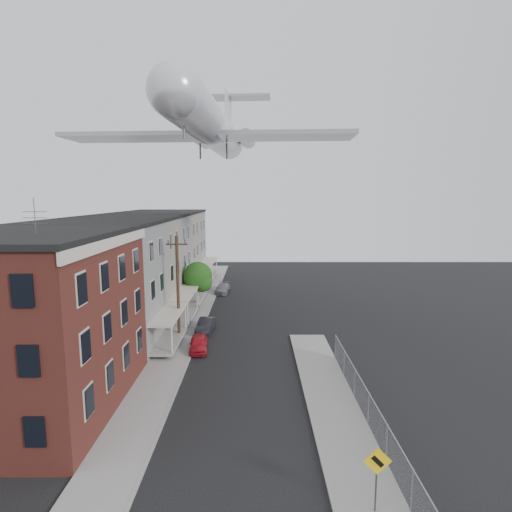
{
  "coord_description": "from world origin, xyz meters",
  "views": [
    {
      "loc": [
        0.99,
        -14.85,
        12.15
      ],
      "look_at": [
        0.99,
        8.01,
        8.79
      ],
      "focal_mm": 28.0,
      "sensor_mm": 36.0,
      "label": 1
    }
  ],
  "objects": [
    {
      "name": "chainlink_fence",
      "position": [
        7.0,
        5.0,
        1.0
      ],
      "size": [
        0.06,
        18.06,
        1.9
      ],
      "color": "gray",
      "rests_on": "ground"
    },
    {
      "name": "car_near",
      "position": [
        -3.6,
        15.65,
        0.59
      ],
      "size": [
        1.72,
        3.58,
        1.18
      ],
      "primitive_type": "imported",
      "rotation": [
        0.0,
        0.0,
        0.1
      ],
      "color": "#B11621",
      "rests_on": "ground"
    },
    {
      "name": "curb_right",
      "position": [
        4.05,
        6.0,
        0.07
      ],
      "size": [
        0.15,
        26.0,
        0.14
      ],
      "primitive_type": "cube",
      "color": "gray",
      "rests_on": "ground"
    },
    {
      "name": "corner_building",
      "position": [
        -12.0,
        7.0,
        5.16
      ],
      "size": [
        10.31,
        12.3,
        12.15
      ],
      "color": "#331310",
      "rests_on": "ground"
    },
    {
      "name": "row_house_a",
      "position": [
        -11.96,
        16.5,
        5.13
      ],
      "size": [
        11.98,
        7.0,
        10.3
      ],
      "color": "slate",
      "rests_on": "ground"
    },
    {
      "name": "utility_pole",
      "position": [
        -5.6,
        18.0,
        4.67
      ],
      "size": [
        1.8,
        0.26,
        9.0
      ],
      "color": "black",
      "rests_on": "ground"
    },
    {
      "name": "sidewalk_left",
      "position": [
        -5.5,
        24.0,
        0.06
      ],
      "size": [
        3.0,
        62.0,
        0.12
      ],
      "primitive_type": "cube",
      "color": "gray",
      "rests_on": "ground"
    },
    {
      "name": "sidewalk_right",
      "position": [
        5.5,
        6.0,
        0.06
      ],
      "size": [
        3.0,
        26.0,
        0.12
      ],
      "primitive_type": "cube",
      "color": "gray",
      "rests_on": "ground"
    },
    {
      "name": "airplane",
      "position": [
        -3.1,
        23.87,
        18.61
      ],
      "size": [
        25.78,
        29.43,
        8.52
      ],
      "color": "silver",
      "rests_on": "ground"
    },
    {
      "name": "car_far",
      "position": [
        -3.32,
        35.19,
        0.58
      ],
      "size": [
        1.84,
        4.07,
        1.16
      ],
      "primitive_type": "imported",
      "rotation": [
        0.0,
        0.0,
        -0.06
      ],
      "color": "slate",
      "rests_on": "ground"
    },
    {
      "name": "row_house_b",
      "position": [
        -11.96,
        23.5,
        5.13
      ],
      "size": [
        11.98,
        7.0,
        10.3
      ],
      "color": "gray",
      "rests_on": "ground"
    },
    {
      "name": "row_house_e",
      "position": [
        -11.96,
        44.5,
        5.13
      ],
      "size": [
        11.98,
        7.0,
        10.3
      ],
      "color": "slate",
      "rests_on": "ground"
    },
    {
      "name": "car_mid",
      "position": [
        -3.6,
        20.15,
        0.61
      ],
      "size": [
        1.55,
        3.76,
        1.21
      ],
      "primitive_type": "imported",
      "rotation": [
        0.0,
        0.0,
        -0.08
      ],
      "color": "black",
      "rests_on": "ground"
    },
    {
      "name": "warning_sign",
      "position": [
        5.6,
        -1.03,
        1.88
      ],
      "size": [
        1.1,
        0.11,
        2.8
      ],
      "color": "#515156",
      "rests_on": "ground"
    },
    {
      "name": "street_tree",
      "position": [
        -5.27,
        27.92,
        3.45
      ],
      "size": [
        3.22,
        3.2,
        5.2
      ],
      "color": "black",
      "rests_on": "ground"
    },
    {
      "name": "row_house_d",
      "position": [
        -11.96,
        37.5,
        5.13
      ],
      "size": [
        11.98,
        7.0,
        10.3
      ],
      "color": "gray",
      "rests_on": "ground"
    },
    {
      "name": "ground",
      "position": [
        0.0,
        0.0,
        0.0
      ],
      "size": [
        120.0,
        120.0,
        0.0
      ],
      "primitive_type": "plane",
      "color": "black",
      "rests_on": "ground"
    },
    {
      "name": "row_house_c",
      "position": [
        -11.96,
        30.5,
        5.13
      ],
      "size": [
        11.98,
        7.0,
        10.3
      ],
      "color": "slate",
      "rests_on": "ground"
    },
    {
      "name": "curb_left",
      "position": [
        -4.05,
        24.0,
        0.07
      ],
      "size": [
        0.15,
        62.0,
        0.14
      ],
      "primitive_type": "cube",
      "color": "gray",
      "rests_on": "ground"
    }
  ]
}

